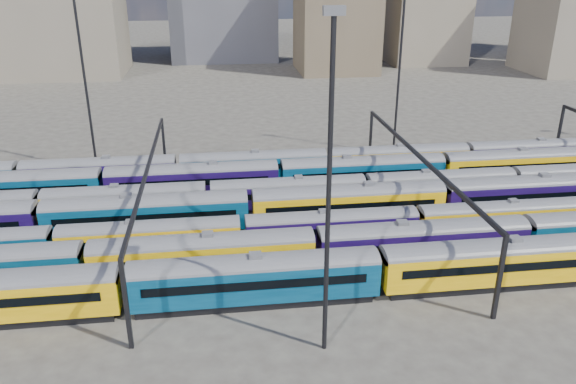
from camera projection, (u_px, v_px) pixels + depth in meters
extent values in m
plane|color=#3B3732|center=(330.00, 224.00, 64.83)|extent=(500.00, 500.00, 0.00)
cube|color=black|center=(256.00, 299.00, 49.74)|extent=(20.65, 2.68, 0.76)
cube|color=#05334F|center=(255.00, 280.00, 49.00)|extent=(21.74, 3.15, 3.15)
cylinder|color=#4C4C51|center=(255.00, 264.00, 48.40)|extent=(21.74, 3.15, 3.15)
cube|color=black|center=(256.00, 286.00, 47.39)|extent=(19.13, 0.06, 0.82)
cube|color=black|center=(254.00, 267.00, 50.32)|extent=(19.13, 0.06, 0.82)
cube|color=slate|center=(254.00, 255.00, 48.08)|extent=(1.09, 0.98, 0.38)
cube|color=black|center=(494.00, 282.00, 52.44)|extent=(20.65, 2.68, 0.76)
cube|color=#D49A08|center=(497.00, 263.00, 51.70)|extent=(21.74, 3.15, 3.15)
cylinder|color=#4C4C51|center=(499.00, 248.00, 51.10)|extent=(21.74, 3.15, 3.15)
cube|color=black|center=(506.00, 268.00, 50.09)|extent=(19.13, 0.06, 0.82)
cube|color=black|center=(489.00, 251.00, 53.02)|extent=(19.13, 0.06, 0.82)
cube|color=slate|center=(500.00, 240.00, 50.78)|extent=(1.09, 0.98, 0.38)
cube|color=black|center=(205.00, 274.00, 53.79)|extent=(19.88, 2.58, 0.73)
cube|color=#D49A08|center=(204.00, 256.00, 53.07)|extent=(20.93, 3.03, 3.03)
cylinder|color=#4C4C51|center=(203.00, 242.00, 52.49)|extent=(20.93, 3.03, 3.03)
cube|color=black|center=(203.00, 261.00, 51.52)|extent=(18.42, 0.06, 0.78)
cube|color=black|center=(203.00, 245.00, 54.34)|extent=(18.42, 0.06, 0.78)
cube|color=slate|center=(202.00, 234.00, 52.19)|extent=(1.05, 0.94, 0.37)
cube|color=black|center=(421.00, 259.00, 56.39)|extent=(19.88, 2.58, 0.73)
cube|color=#130735|center=(422.00, 243.00, 55.68)|extent=(20.93, 3.03, 3.03)
cylinder|color=#4C4C51|center=(424.00, 229.00, 55.10)|extent=(20.93, 3.03, 3.03)
cube|color=black|center=(428.00, 247.00, 54.13)|extent=(18.42, 0.06, 0.78)
cube|color=black|center=(417.00, 232.00, 56.95)|extent=(18.42, 0.06, 0.78)
cube|color=slate|center=(424.00, 221.00, 54.79)|extent=(1.05, 0.94, 0.37)
cube|color=black|center=(152.00, 253.00, 57.73)|extent=(17.28, 2.24, 0.64)
cube|color=#D49A08|center=(151.00, 239.00, 57.11)|extent=(18.19, 2.64, 2.64)
cylinder|color=#4C4C51|center=(149.00, 227.00, 56.61)|extent=(18.19, 2.64, 2.64)
cube|color=black|center=(149.00, 242.00, 55.76)|extent=(16.01, 0.06, 0.68)
cube|color=black|center=(151.00, 230.00, 58.22)|extent=(16.01, 0.06, 0.68)
cube|color=slate|center=(149.00, 221.00, 56.34)|extent=(0.91, 0.82, 0.32)
cube|color=black|center=(331.00, 242.00, 60.01)|extent=(17.28, 2.24, 0.64)
cube|color=#130735|center=(331.00, 228.00, 59.39)|extent=(18.19, 2.64, 2.64)
cylinder|color=#4C4C51|center=(332.00, 217.00, 58.89)|extent=(18.19, 2.64, 2.64)
cube|color=black|center=(334.00, 231.00, 58.04)|extent=(16.01, 0.06, 0.68)
cube|color=black|center=(329.00, 220.00, 60.49)|extent=(16.01, 0.06, 0.68)
cube|color=slate|center=(332.00, 211.00, 58.62)|extent=(0.91, 0.82, 0.32)
cube|color=black|center=(497.00, 232.00, 62.28)|extent=(17.28, 2.24, 0.64)
cube|color=#D49A08|center=(499.00, 218.00, 61.66)|extent=(18.19, 2.64, 2.64)
cylinder|color=#4C4C51|center=(501.00, 207.00, 61.16)|extent=(18.19, 2.64, 2.64)
cube|color=black|center=(505.00, 221.00, 60.31)|extent=(16.01, 0.06, 0.68)
cube|color=black|center=(494.00, 211.00, 62.77)|extent=(16.01, 0.06, 0.68)
cube|color=slate|center=(502.00, 201.00, 60.89)|extent=(0.91, 0.82, 0.32)
cube|color=black|center=(149.00, 231.00, 62.20)|extent=(20.84, 2.70, 0.77)
cube|color=#05334F|center=(147.00, 215.00, 61.45)|extent=(21.93, 3.18, 3.18)
cylinder|color=#4C4C51|center=(146.00, 202.00, 60.85)|extent=(21.93, 3.18, 3.18)
cube|color=black|center=(146.00, 218.00, 59.83)|extent=(19.30, 0.06, 0.82)
cube|color=black|center=(149.00, 206.00, 62.78)|extent=(19.30, 0.06, 0.82)
cube|color=slate|center=(145.00, 195.00, 60.52)|extent=(1.10, 0.99, 0.38)
cube|color=black|center=(348.00, 220.00, 64.93)|extent=(20.84, 2.70, 0.77)
cube|color=#D49A08|center=(348.00, 204.00, 64.18)|extent=(21.93, 3.18, 3.18)
cylinder|color=#4C4C51|center=(349.00, 192.00, 63.58)|extent=(21.93, 3.18, 3.18)
cube|color=black|center=(352.00, 207.00, 62.56)|extent=(19.30, 0.06, 0.82)
cube|color=black|center=(345.00, 196.00, 65.51)|extent=(19.30, 0.06, 0.82)
cube|color=slate|center=(349.00, 185.00, 63.25)|extent=(1.10, 0.99, 0.38)
cube|color=black|center=(530.00, 210.00, 67.66)|extent=(20.84, 2.70, 0.77)
cube|color=#130735|center=(533.00, 195.00, 66.91)|extent=(21.93, 3.18, 3.18)
cylinder|color=#4C4C51|center=(535.00, 182.00, 66.30)|extent=(21.93, 3.18, 3.18)
cube|color=black|center=(541.00, 197.00, 65.29)|extent=(19.30, 0.06, 0.82)
cube|color=black|center=(526.00, 187.00, 68.24)|extent=(19.30, 0.06, 0.82)
cube|color=slate|center=(536.00, 175.00, 65.98)|extent=(1.10, 0.99, 0.38)
cube|color=black|center=(127.00, 215.00, 66.44)|extent=(17.73, 2.30, 0.65)
cube|color=#D49A08|center=(126.00, 202.00, 65.80)|extent=(18.67, 2.71, 2.71)
cylinder|color=#4C4C51|center=(124.00, 191.00, 65.29)|extent=(18.67, 2.71, 2.71)
cube|color=black|center=(124.00, 204.00, 64.42)|extent=(16.43, 0.06, 0.70)
cube|color=black|center=(127.00, 195.00, 66.94)|extent=(16.43, 0.06, 0.70)
cube|color=slate|center=(124.00, 185.00, 65.02)|extent=(0.93, 0.84, 0.33)
cube|color=black|center=(288.00, 206.00, 68.78)|extent=(17.73, 2.30, 0.65)
cube|color=#130735|center=(288.00, 193.00, 68.14)|extent=(18.67, 2.71, 2.71)
cylinder|color=#4C4C51|center=(288.00, 183.00, 67.62)|extent=(18.67, 2.71, 2.71)
cube|color=black|center=(290.00, 195.00, 66.75)|extent=(16.43, 0.06, 0.70)
cube|color=black|center=(287.00, 187.00, 69.27)|extent=(16.43, 0.06, 0.70)
cube|color=slate|center=(288.00, 178.00, 67.35)|extent=(0.93, 0.84, 0.33)
cube|color=black|center=(439.00, 198.00, 71.11)|extent=(17.73, 2.30, 0.65)
cube|color=#05334F|center=(440.00, 186.00, 70.47)|extent=(18.67, 2.71, 2.71)
cylinder|color=#4C4C51|center=(441.00, 176.00, 69.96)|extent=(18.67, 2.71, 2.71)
cube|color=black|center=(444.00, 187.00, 69.09)|extent=(16.43, 0.06, 0.70)
cube|color=black|center=(436.00, 179.00, 71.61)|extent=(16.43, 0.06, 0.70)
cube|color=slate|center=(442.00, 170.00, 69.68)|extent=(0.93, 0.84, 0.33)
cube|color=black|center=(576.00, 173.00, 73.94)|extent=(16.43, 0.06, 0.70)
cube|color=black|center=(14.00, 204.00, 69.28)|extent=(20.38, 2.64, 0.75)
cube|color=#05334F|center=(11.00, 189.00, 68.54)|extent=(21.45, 3.11, 3.11)
cylinder|color=#4C4C51|center=(8.00, 178.00, 67.95)|extent=(21.45, 3.11, 3.11)
cube|color=black|center=(6.00, 191.00, 66.95)|extent=(18.88, 0.06, 0.80)
cube|color=black|center=(14.00, 182.00, 69.84)|extent=(18.88, 0.06, 0.80)
cube|color=slate|center=(7.00, 171.00, 67.64)|extent=(1.07, 0.97, 0.38)
cube|color=black|center=(194.00, 195.00, 71.95)|extent=(20.38, 2.64, 0.75)
cube|color=#130735|center=(193.00, 181.00, 71.21)|extent=(21.45, 3.11, 3.11)
cylinder|color=#4C4C51|center=(192.00, 169.00, 70.62)|extent=(21.45, 3.11, 3.11)
cube|color=black|center=(193.00, 183.00, 69.63)|extent=(18.88, 0.06, 0.80)
cube|color=black|center=(193.00, 174.00, 72.51)|extent=(18.88, 0.06, 0.80)
cube|color=slate|center=(192.00, 163.00, 70.31)|extent=(1.07, 0.97, 0.38)
cube|color=black|center=(362.00, 187.00, 74.62)|extent=(20.38, 2.64, 0.75)
cube|color=#05334F|center=(362.00, 173.00, 73.88)|extent=(21.45, 3.11, 3.11)
cylinder|color=#4C4C51|center=(363.00, 162.00, 73.29)|extent=(21.45, 3.11, 3.11)
cube|color=black|center=(366.00, 175.00, 72.30)|extent=(18.88, 0.06, 0.80)
cube|color=black|center=(360.00, 166.00, 75.19)|extent=(18.88, 0.06, 0.80)
cube|color=slate|center=(363.00, 156.00, 72.98)|extent=(1.07, 0.97, 0.38)
cube|color=black|center=(517.00, 179.00, 77.29)|extent=(20.38, 2.64, 0.75)
cube|color=#D49A08|center=(520.00, 166.00, 76.55)|extent=(21.45, 3.11, 3.11)
cylinder|color=#4C4C51|center=(521.00, 155.00, 75.96)|extent=(21.45, 3.11, 3.11)
cube|color=black|center=(526.00, 167.00, 74.97)|extent=(18.88, 0.06, 0.80)
cube|color=black|center=(514.00, 159.00, 77.86)|extent=(18.88, 0.06, 0.80)
cube|color=slate|center=(522.00, 149.00, 75.65)|extent=(1.07, 0.97, 0.38)
cube|color=black|center=(102.00, 186.00, 75.05)|extent=(18.83, 2.44, 0.69)
cube|color=#130735|center=(100.00, 173.00, 74.37)|extent=(19.82, 2.87, 2.87)
cylinder|color=#4C4C51|center=(99.00, 163.00, 73.82)|extent=(19.82, 2.87, 2.87)
cube|color=black|center=(98.00, 174.00, 72.90)|extent=(17.44, 0.06, 0.74)
cube|color=black|center=(102.00, 167.00, 75.57)|extent=(17.44, 0.06, 0.74)
cube|color=slate|center=(98.00, 157.00, 73.53)|extent=(0.99, 0.89, 0.35)
cube|color=black|center=(254.00, 178.00, 77.52)|extent=(18.83, 2.44, 0.69)
cube|color=#05334F|center=(254.00, 166.00, 76.84)|extent=(19.82, 2.87, 2.87)
cylinder|color=#4C4C51|center=(253.00, 156.00, 76.30)|extent=(19.82, 2.87, 2.87)
cube|color=black|center=(254.00, 167.00, 75.37)|extent=(17.44, 0.06, 0.74)
cube|color=black|center=(253.00, 160.00, 78.05)|extent=(17.44, 0.06, 0.74)
cube|color=slate|center=(253.00, 151.00, 76.00)|extent=(0.99, 0.89, 0.35)
cube|color=black|center=(397.00, 172.00, 79.99)|extent=(18.83, 2.44, 0.69)
cube|color=#D49A08|center=(398.00, 160.00, 79.32)|extent=(19.82, 2.87, 2.87)
cylinder|color=#4C4C51|center=(399.00, 150.00, 78.77)|extent=(19.82, 2.87, 2.87)
cube|color=black|center=(401.00, 161.00, 77.85)|extent=(17.44, 0.06, 0.74)
cube|color=black|center=(395.00, 154.00, 80.52)|extent=(17.44, 0.06, 0.74)
cube|color=slate|center=(399.00, 145.00, 78.48)|extent=(0.99, 0.89, 0.35)
cube|color=black|center=(531.00, 165.00, 82.47)|extent=(18.83, 2.44, 0.69)
cube|color=#130735|center=(533.00, 154.00, 81.79)|extent=(19.82, 2.87, 2.87)
cylinder|color=#4C4C51|center=(535.00, 144.00, 81.24)|extent=(19.82, 2.87, 2.87)
cube|color=black|center=(539.00, 155.00, 80.32)|extent=(17.44, 0.06, 0.74)
cube|color=black|center=(528.00, 149.00, 82.99)|extent=(17.44, 0.06, 0.74)
cube|color=slate|center=(536.00, 139.00, 80.95)|extent=(0.99, 0.89, 0.35)
cube|color=black|center=(126.00, 304.00, 42.55)|extent=(0.35, 0.35, 8.00)
cube|color=black|center=(164.00, 146.00, 79.23)|extent=(0.35, 0.35, 8.00)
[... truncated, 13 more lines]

